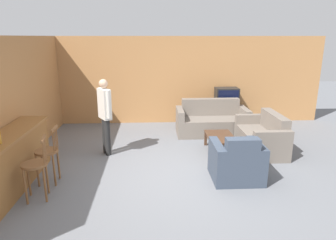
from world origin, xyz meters
name	(u,v)px	position (x,y,z in m)	size (l,w,h in m)	color
ground_plane	(178,174)	(0.00, 0.00, 0.00)	(24.00, 24.00, 0.00)	slate
wall_back	(168,81)	(0.00, 3.69, 1.30)	(9.40, 0.08, 2.60)	#B27A47
wall_left	(26,97)	(-3.26, 1.34, 1.30)	(0.08, 8.69, 2.60)	#B27A47
bar_counter	(8,164)	(-2.92, -0.52, 0.50)	(0.55, 2.71, 0.99)	brown
bar_chair_near	(36,168)	(-2.36, -0.80, 0.55)	(0.48, 0.48, 1.05)	brown
bar_chair_mid	(48,154)	(-2.36, -0.23, 0.55)	(0.42, 0.42, 1.05)	brown
couch_far	(212,122)	(1.14, 2.47, 0.33)	(1.91, 0.89, 0.92)	#70665B
armchair_near	(237,163)	(1.07, -0.28, 0.33)	(0.90, 0.84, 0.90)	#384251
loveseat_right	(262,137)	(2.07, 1.15, 0.32)	(0.82, 1.55, 0.88)	#70665B
coffee_table	(221,138)	(1.08, 1.11, 0.33)	(0.60, 0.98, 0.39)	#472D1E
tv_unit	(226,115)	(1.73, 3.31, 0.28)	(0.95, 0.51, 0.57)	black
tv	(227,97)	(1.73, 3.30, 0.85)	(0.66, 0.45, 0.56)	black
person_by_window	(105,112)	(-1.52, 1.11, 0.97)	(0.35, 0.47, 1.71)	black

